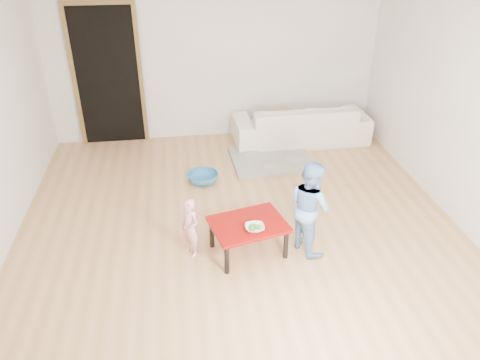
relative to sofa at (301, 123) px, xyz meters
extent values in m
cube|color=tan|center=(-1.27, -2.05, -0.30)|extent=(5.00, 5.00, 0.01)
cube|color=white|center=(-1.27, 0.45, 1.00)|extent=(5.00, 0.02, 2.60)
cube|color=white|center=(1.23, -2.05, 1.00)|extent=(0.02, 5.00, 2.60)
imported|color=white|center=(0.00, 0.00, 0.00)|extent=(2.09, 0.86, 0.60)
cube|color=#CC6616|center=(-0.31, -0.13, 0.15)|extent=(0.50, 0.46, 0.12)
imported|color=white|center=(-1.20, -2.79, 0.10)|extent=(0.19, 0.19, 0.05)
imported|color=pink|center=(-1.84, -2.60, 0.03)|extent=(0.27, 0.29, 0.66)
imported|color=#5A80D0|center=(-0.60, -2.66, 0.21)|extent=(0.54, 0.61, 1.02)
imported|color=teal|center=(-1.61, -1.10, -0.24)|extent=(0.41, 0.41, 0.13)
camera|label=1|loc=(-1.88, -6.56, 2.82)|focal=35.00mm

